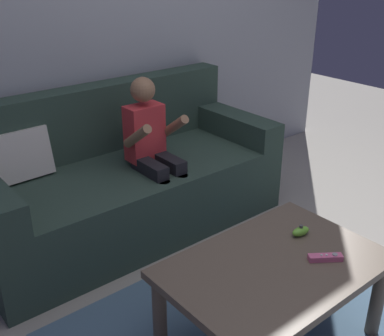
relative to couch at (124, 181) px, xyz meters
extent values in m
plane|color=#9E998E|center=(0.23, -1.41, -0.30)|extent=(8.08, 8.08, 0.00)
cube|color=#999EA8|center=(0.23, 0.39, 0.95)|extent=(4.04, 0.05, 2.50)
cube|color=#2D4238|center=(0.01, -0.05, -0.09)|extent=(1.84, 0.80, 0.42)
cube|color=#2D4238|center=(0.01, 0.27, 0.33)|extent=(1.84, 0.16, 0.42)
cube|color=#2D4238|center=(0.84, -0.05, 0.20)|extent=(0.18, 0.80, 0.16)
cube|color=silver|center=(-0.54, 0.19, 0.26)|extent=(0.35, 0.18, 0.29)
cylinder|color=black|center=(0.04, -0.36, -0.09)|extent=(0.07, 0.07, 0.42)
cylinder|color=black|center=(0.17, -0.36, -0.09)|extent=(0.07, 0.07, 0.42)
cube|color=black|center=(0.04, -0.23, 0.16)|extent=(0.08, 0.27, 0.08)
cube|color=black|center=(0.17, -0.23, 0.16)|extent=(0.08, 0.27, 0.08)
cube|color=red|center=(0.11, -0.09, 0.32)|extent=(0.22, 0.13, 0.33)
cylinder|color=#936B4C|center=(-0.02, -0.21, 0.36)|extent=(0.05, 0.24, 0.19)
cylinder|color=#936B4C|center=(0.23, -0.21, 0.36)|extent=(0.05, 0.24, 0.19)
sphere|color=#936B4C|center=(0.11, -0.09, 0.57)|extent=(0.14, 0.14, 0.14)
cube|color=brown|center=(-0.05, -1.26, 0.10)|extent=(0.91, 0.61, 0.04)
cylinder|color=brown|center=(0.35, -1.52, -0.11)|extent=(0.06, 0.06, 0.39)
cylinder|color=brown|center=(-0.45, -1.00, -0.11)|extent=(0.06, 0.06, 0.39)
cylinder|color=brown|center=(0.35, -1.00, -0.11)|extent=(0.06, 0.06, 0.39)
cube|color=pink|center=(0.12, -1.37, 0.13)|extent=(0.13, 0.11, 0.02)
cylinder|color=#99999E|center=(0.16, -1.40, 0.15)|extent=(0.02, 0.02, 0.00)
cylinder|color=silver|center=(0.13, -1.38, 0.15)|extent=(0.01, 0.01, 0.00)
cylinder|color=silver|center=(0.11, -1.36, 0.15)|extent=(0.01, 0.01, 0.00)
ellipsoid|color=#72C638|center=(0.19, -1.19, 0.14)|extent=(0.10, 0.06, 0.04)
cylinder|color=#4C4C51|center=(0.19, -1.19, 0.17)|extent=(0.02, 0.02, 0.01)
camera|label=1|loc=(-1.32, -2.28, 1.27)|focal=44.31mm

